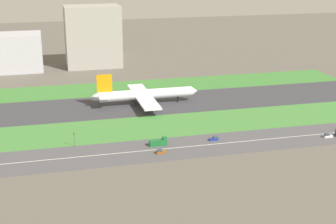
{
  "coord_description": "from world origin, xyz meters",
  "views": [
    {
      "loc": [
        -65.57,
        -284.85,
        87.64
      ],
      "look_at": [
        -2.72,
        -36.5,
        6.0
      ],
      "focal_mm": 53.82,
      "sensor_mm": 36.0,
      "label": 1
    }
  ],
  "objects_px": {
    "airliner": "(144,94)",
    "terminal_building": "(9,53)",
    "traffic_light": "(74,138)",
    "hangar_building": "(93,36)",
    "car_2": "(214,139)",
    "car_1": "(328,136)",
    "car_0": "(161,152)",
    "fuel_tank_west": "(113,47)",
    "truck_0": "(159,142)"
  },
  "relations": [
    {
      "from": "truck_0",
      "to": "hangar_building",
      "type": "xyz_separation_m",
      "value": [
        -10.58,
        182.0,
        22.3
      ]
    },
    {
      "from": "car_2",
      "to": "terminal_building",
      "type": "bearing_deg",
      "value": 119.39
    },
    {
      "from": "traffic_light",
      "to": "hangar_building",
      "type": "relative_size",
      "value": 0.15
    },
    {
      "from": "terminal_building",
      "to": "car_2",
      "type": "bearing_deg",
      "value": -60.61
    },
    {
      "from": "car_1",
      "to": "fuel_tank_west",
      "type": "relative_size",
      "value": 0.24
    },
    {
      "from": "airliner",
      "to": "car_2",
      "type": "xyz_separation_m",
      "value": [
        21.0,
        -68.0,
        -5.31
      ]
    },
    {
      "from": "truck_0",
      "to": "traffic_light",
      "type": "xyz_separation_m",
      "value": [
        -38.79,
        7.99,
        2.62
      ]
    },
    {
      "from": "car_2",
      "to": "car_0",
      "type": "height_order",
      "value": "same"
    },
    {
      "from": "car_1",
      "to": "hangar_building",
      "type": "distance_m",
      "value": 215.13
    },
    {
      "from": "airliner",
      "to": "hangar_building",
      "type": "relative_size",
      "value": 1.36
    },
    {
      "from": "hangar_building",
      "to": "terminal_building",
      "type": "bearing_deg",
      "value": 180.0
    },
    {
      "from": "terminal_building",
      "to": "hangar_building",
      "type": "bearing_deg",
      "value": 0.0
    },
    {
      "from": "car_2",
      "to": "truck_0",
      "type": "distance_m",
      "value": 27.79
    },
    {
      "from": "car_0",
      "to": "car_1",
      "type": "xyz_separation_m",
      "value": [
        85.07,
        0.0,
        0.0
      ]
    },
    {
      "from": "traffic_light",
      "to": "terminal_building",
      "type": "height_order",
      "value": "terminal_building"
    },
    {
      "from": "hangar_building",
      "to": "fuel_tank_west",
      "type": "relative_size",
      "value": 2.65
    },
    {
      "from": "hangar_building",
      "to": "airliner",
      "type": "bearing_deg",
      "value": -81.34
    },
    {
      "from": "terminal_building",
      "to": "hangar_building",
      "type": "xyz_separation_m",
      "value": [
        64.16,
        0.0,
        9.83
      ]
    },
    {
      "from": "car_2",
      "to": "fuel_tank_west",
      "type": "height_order",
      "value": "fuel_tank_west"
    },
    {
      "from": "car_1",
      "to": "truck_0",
      "type": "bearing_deg",
      "value": -6.82
    },
    {
      "from": "car_2",
      "to": "car_0",
      "type": "distance_m",
      "value": 30.84
    },
    {
      "from": "airliner",
      "to": "terminal_building",
      "type": "bearing_deg",
      "value": 125.57
    },
    {
      "from": "truck_0",
      "to": "terminal_building",
      "type": "bearing_deg",
      "value": 112.33
    },
    {
      "from": "truck_0",
      "to": "hangar_building",
      "type": "bearing_deg",
      "value": 93.33
    },
    {
      "from": "car_2",
      "to": "traffic_light",
      "type": "xyz_separation_m",
      "value": [
        -66.57,
        7.99,
        3.37
      ]
    },
    {
      "from": "airliner",
      "to": "terminal_building",
      "type": "relative_size",
      "value": 1.33
    },
    {
      "from": "airliner",
      "to": "car_2",
      "type": "relative_size",
      "value": 14.77
    },
    {
      "from": "car_1",
      "to": "car_2",
      "type": "bearing_deg",
      "value": -10.14
    },
    {
      "from": "airliner",
      "to": "terminal_building",
      "type": "distance_m",
      "value": 140.37
    },
    {
      "from": "car_0",
      "to": "traffic_light",
      "type": "height_order",
      "value": "traffic_light"
    },
    {
      "from": "car_2",
      "to": "hangar_building",
      "type": "height_order",
      "value": "hangar_building"
    },
    {
      "from": "airliner",
      "to": "car_0",
      "type": "bearing_deg",
      "value": -95.98
    },
    {
      "from": "terminal_building",
      "to": "fuel_tank_west",
      "type": "xyz_separation_m",
      "value": [
        85.72,
        45.0,
        -7.21
      ]
    },
    {
      "from": "airliner",
      "to": "hangar_building",
      "type": "height_order",
      "value": "hangar_building"
    },
    {
      "from": "car_2",
      "to": "airliner",
      "type": "bearing_deg",
      "value": 107.16
    },
    {
      "from": "car_1",
      "to": "hangar_building",
      "type": "bearing_deg",
      "value": -63.85
    },
    {
      "from": "truck_0",
      "to": "hangar_building",
      "type": "relative_size",
      "value": 0.18
    },
    {
      "from": "airliner",
      "to": "fuel_tank_west",
      "type": "bearing_deg",
      "value": 88.49
    },
    {
      "from": "car_0",
      "to": "car_1",
      "type": "relative_size",
      "value": 1.0
    },
    {
      "from": "traffic_light",
      "to": "hangar_building",
      "type": "bearing_deg",
      "value": 80.79
    },
    {
      "from": "car_0",
      "to": "hangar_building",
      "type": "bearing_deg",
      "value": -87.26
    },
    {
      "from": "airliner",
      "to": "hangar_building",
      "type": "bearing_deg",
      "value": 98.66
    },
    {
      "from": "truck_0",
      "to": "fuel_tank_west",
      "type": "xyz_separation_m",
      "value": [
        10.98,
        227.0,
        5.26
      ]
    },
    {
      "from": "airliner",
      "to": "terminal_building",
      "type": "height_order",
      "value": "terminal_building"
    },
    {
      "from": "car_0",
      "to": "hangar_building",
      "type": "xyz_separation_m",
      "value": [
        -9.19,
        192.0,
        23.05
      ]
    },
    {
      "from": "airliner",
      "to": "fuel_tank_west",
      "type": "xyz_separation_m",
      "value": [
        4.2,
        159.0,
        0.7
      ]
    },
    {
      "from": "airliner",
      "to": "car_1",
      "type": "height_order",
      "value": "airliner"
    },
    {
      "from": "airliner",
      "to": "truck_0",
      "type": "distance_m",
      "value": 68.49
    },
    {
      "from": "traffic_light",
      "to": "car_0",
      "type": "bearing_deg",
      "value": -25.69
    },
    {
      "from": "terminal_building",
      "to": "car_1",
      "type": "bearing_deg",
      "value": -50.48
    }
  ]
}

